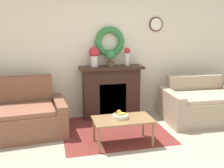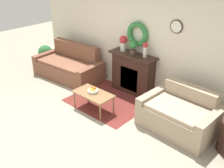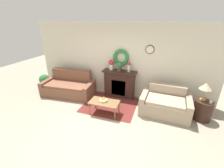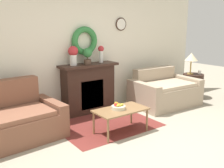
% 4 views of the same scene
% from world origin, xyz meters
% --- Properties ---
extents(ground_plane, '(16.00, 16.00, 0.00)m').
position_xyz_m(ground_plane, '(0.00, 0.00, 0.00)').
color(ground_plane, '#9E937F').
extents(floor_rug, '(1.80, 1.61, 0.01)m').
position_xyz_m(floor_rug, '(-0.05, 1.45, 0.00)').
color(floor_rug, maroon).
rests_on(floor_rug, ground_plane).
extents(wall_back, '(6.80, 0.19, 2.70)m').
position_xyz_m(wall_back, '(0.00, 2.37, 1.36)').
color(wall_back, beige).
rests_on(wall_back, ground_plane).
extents(fireplace, '(1.25, 0.41, 1.04)m').
position_xyz_m(fireplace, '(0.08, 2.16, 0.53)').
color(fireplace, '#331E16').
rests_on(fireplace, ground_plane).
extents(couch_left, '(2.03, 1.11, 0.94)m').
position_xyz_m(couch_left, '(-1.86, 1.69, 0.32)').
color(couch_left, brown).
rests_on(couch_left, ground_plane).
extents(loveseat_right, '(1.53, 1.07, 0.83)m').
position_xyz_m(loveseat_right, '(1.75, 1.57, 0.31)').
color(loveseat_right, tan).
rests_on(loveseat_right, ground_plane).
extents(coffee_table, '(0.92, 0.51, 0.42)m').
position_xyz_m(coffee_table, '(-0.05, 0.89, 0.38)').
color(coffee_table, olive).
rests_on(coffee_table, ground_plane).
extents(fruit_bowl, '(0.24, 0.24, 0.12)m').
position_xyz_m(fruit_bowl, '(-0.08, 0.92, 0.47)').
color(fruit_bowl, beige).
rests_on(fruit_bowl, coffee_table).
extents(vase_on_mantel_left, '(0.20, 0.20, 0.38)m').
position_xyz_m(vase_on_mantel_left, '(-0.26, 2.17, 1.26)').
color(vase_on_mantel_left, silver).
rests_on(vase_on_mantel_left, fireplace).
extents(vase_on_mantel_right, '(0.13, 0.13, 0.36)m').
position_xyz_m(vase_on_mantel_right, '(0.40, 2.17, 1.25)').
color(vase_on_mantel_right, silver).
rests_on(vase_on_mantel_right, fireplace).
extents(potted_plant_on_mantel, '(0.20, 0.20, 0.33)m').
position_xyz_m(potted_plant_on_mantel, '(0.06, 2.15, 1.23)').
color(potted_plant_on_mantel, brown).
rests_on(potted_plant_on_mantel, fireplace).
extents(potted_plant_floor_by_couch, '(0.43, 0.43, 0.67)m').
position_xyz_m(potted_plant_floor_by_couch, '(-3.06, 1.73, 0.42)').
color(potted_plant_floor_by_couch, brown).
rests_on(potted_plant_floor_by_couch, ground_plane).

